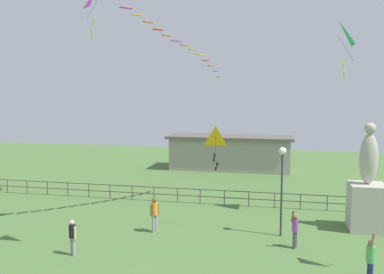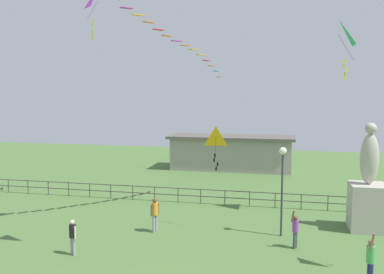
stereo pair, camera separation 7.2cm
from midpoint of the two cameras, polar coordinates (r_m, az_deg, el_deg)
name	(u,v)px [view 1 (the left image)]	position (r m, az deg, el deg)	size (l,w,h in m)	color
statue_monument	(367,196)	(22.59, 23.13, -7.58)	(1.73, 1.73, 5.45)	#B2AD9E
lamppost	(282,172)	(20.05, 12.35, -4.73)	(0.36, 0.36, 4.34)	#38383D
person_0	(295,229)	(19.18, 14.07, -12.33)	(0.36, 0.42, 1.75)	#3F4C47
person_1	(72,235)	(18.60, -16.44, -12.98)	(0.42, 0.29, 1.54)	#99999E
person_2	(155,212)	(20.70, -5.33, -10.44)	(0.33, 0.46, 1.74)	#99999E
person_3	(371,258)	(16.50, 23.52, -15.26)	(0.32, 0.54, 2.03)	navy
kite_1	(216,138)	(20.21, 3.20, -0.16)	(0.88, 0.50, 2.24)	yellow
kite_4	(97,2)	(27.43, -13.22, 17.80)	(1.08, 1.10, 3.08)	#B22DB2
kite_5	(338,37)	(23.64, 19.60, 13.05)	(1.26, 0.90, 3.05)	#1EB759
streamer_kite	(127,0)	(21.24, -9.14, 18.31)	(4.77, 7.92, 4.44)	#B22DB2
waterfront_railing	(215,195)	(25.65, 3.13, -8.03)	(36.00, 0.06, 0.95)	#4C4742
pavilion_building	(230,152)	(37.21, 5.25, -2.14)	(11.21, 3.85, 3.08)	gray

